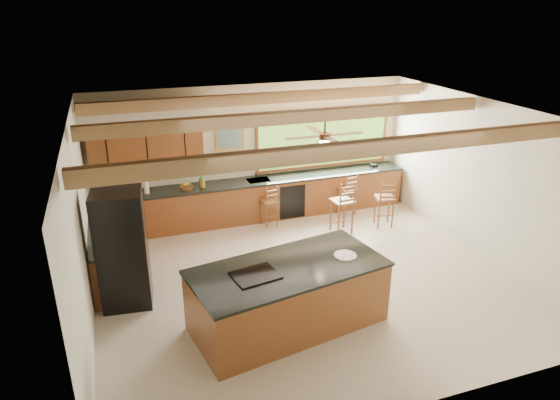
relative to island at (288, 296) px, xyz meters
name	(u,v)px	position (x,y,z in m)	size (l,w,h in m)	color
ground	(306,279)	(0.76, 1.15, -0.51)	(7.20, 7.20, 0.00)	#B9AC99
room_shell	(285,152)	(0.59, 1.80, 1.71)	(7.27, 6.54, 3.02)	beige
counter_run	(228,210)	(-0.06, 3.67, -0.04)	(7.12, 3.10, 1.24)	brown
island	(288,296)	(0.00, 0.00, 0.00)	(3.10, 1.85, 1.03)	brown
refrigerator	(123,248)	(-2.29, 1.46, 0.48)	(0.84, 0.82, 1.97)	black
bar_stool_a	(270,202)	(0.86, 3.55, 0.05)	(0.38, 0.38, 0.94)	brown
bar_stool_b	(344,203)	(2.22, 2.68, 0.19)	(0.46, 0.46, 1.19)	brown
bar_stool_c	(348,190)	(2.76, 3.54, 0.10)	(0.43, 0.43, 1.03)	brown
bar_stool_d	(386,199)	(3.25, 2.69, 0.14)	(0.48, 0.48, 1.09)	brown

